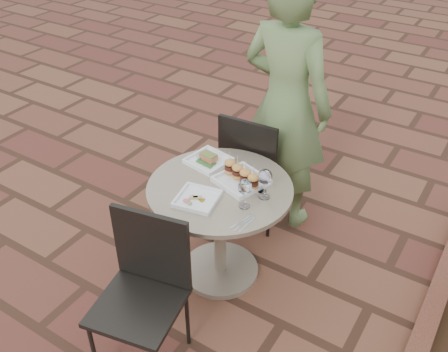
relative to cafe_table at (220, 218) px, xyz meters
The scene contains 14 objects.
ground 0.58m from the cafe_table, 147.38° to the right, with size 60.00×60.00×0.00m, color brown.
cafe_table is the anchor object (origin of this frame).
chair_far 0.60m from the cafe_table, 99.02° to the left, with size 0.46×0.46×0.93m.
chair_near 0.73m from the cafe_table, 90.95° to the right, with size 0.52×0.52×0.93m.
diner 0.93m from the cafe_table, 88.00° to the left, with size 0.69×0.45×1.89m, color #59733F.
plate_salmon 0.39m from the cafe_table, 138.19° to the left, with size 0.28×0.28×0.07m.
plate_sliders 0.32m from the cafe_table, 50.47° to the left, with size 0.34×0.34×0.18m.
plate_tuna 0.32m from the cafe_table, 101.25° to the right, with size 0.28×0.28×0.03m.
wine_glass_right 0.45m from the cafe_table, 21.11° to the right, with size 0.08×0.08×0.19m.
wine_glass_mid 0.44m from the cafe_table, 22.14° to the left, with size 0.06×0.06×0.15m.
wine_glass_far 0.48m from the cafe_table, 10.92° to the left, with size 0.08×0.08×0.19m.
steel_ramekin 0.42m from the cafe_table, 146.13° to the left, with size 0.06×0.06×0.04m, color silver.
cutlery_set 0.45m from the cafe_table, 36.38° to the right, with size 0.08×0.17×0.00m, color silver, non-canonical shape.
planter_curb 1.40m from the cafe_table, ahead, with size 0.12×3.00×0.15m, color brown.
Camera 1 is at (1.61, -1.90, 2.52)m, focal length 40.00 mm.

